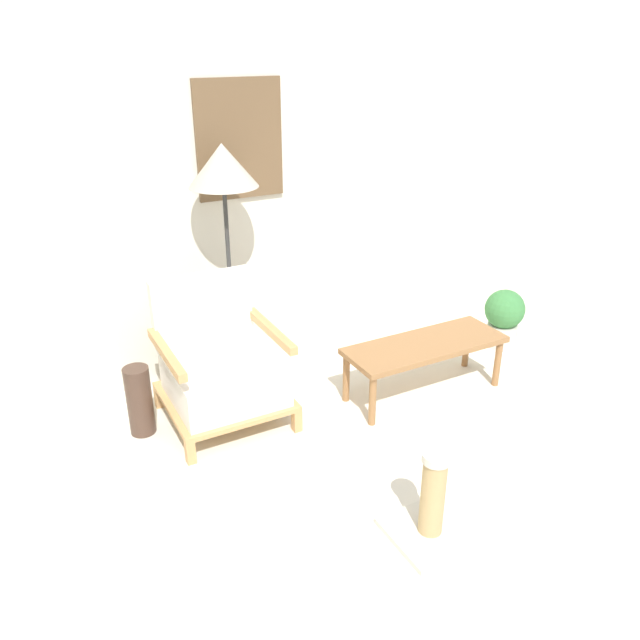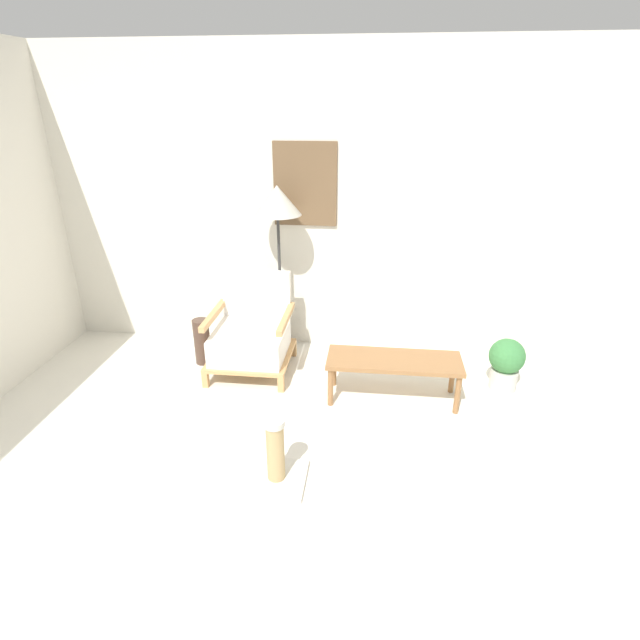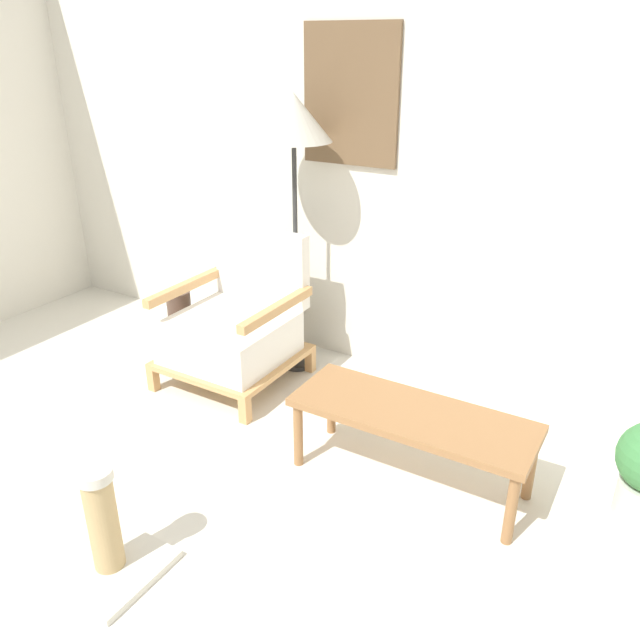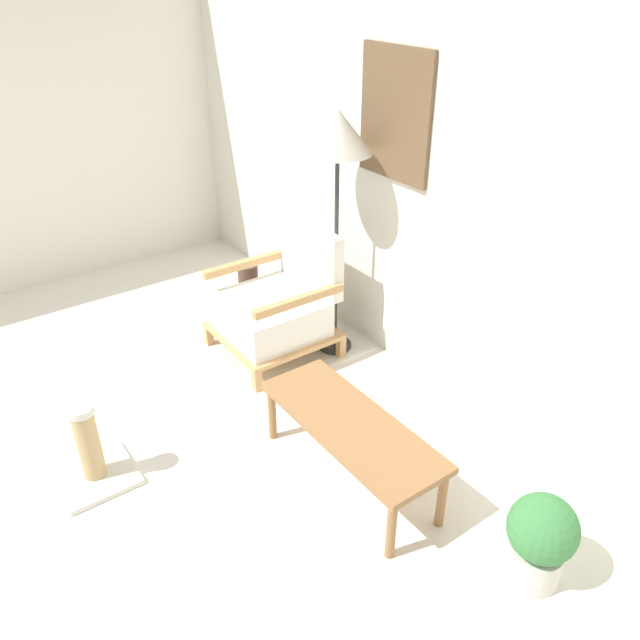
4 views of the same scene
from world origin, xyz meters
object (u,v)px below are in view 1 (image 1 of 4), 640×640
(coffee_table, at_px, (425,349))
(scratching_post, at_px, (431,509))
(vase, at_px, (140,401))
(potted_plant, at_px, (504,316))
(armchair, at_px, (221,368))
(floor_lamp, at_px, (223,175))

(coffee_table, bearing_deg, scratching_post, -125.20)
(vase, bearing_deg, potted_plant, -3.23)
(armchair, bearing_deg, scratching_post, -70.85)
(vase, relative_size, potted_plant, 0.95)
(coffee_table, relative_size, potted_plant, 2.37)
(armchair, bearing_deg, potted_plant, -2.43)
(coffee_table, relative_size, scratching_post, 2.29)
(armchair, relative_size, coffee_table, 0.79)
(floor_lamp, distance_m, potted_plant, 2.31)
(floor_lamp, xyz_separation_m, vase, (-0.69, -0.26, -1.18))
(coffee_table, distance_m, potted_plant, 0.97)
(armchair, xyz_separation_m, floor_lamp, (0.21, 0.32, 1.07))
(potted_plant, distance_m, scratching_post, 2.14)
(potted_plant, bearing_deg, coffee_table, -163.92)
(floor_lamp, distance_m, vase, 1.39)
(floor_lamp, xyz_separation_m, potted_plant, (1.96, -0.41, -1.15))
(floor_lamp, bearing_deg, armchair, -122.77)
(coffee_table, xyz_separation_m, vase, (-1.72, 0.42, -0.11))
(potted_plant, bearing_deg, scratching_post, -141.64)
(floor_lamp, height_order, coffee_table, floor_lamp)
(armchair, height_order, scratching_post, armchair)
(armchair, bearing_deg, floor_lamp, 57.23)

